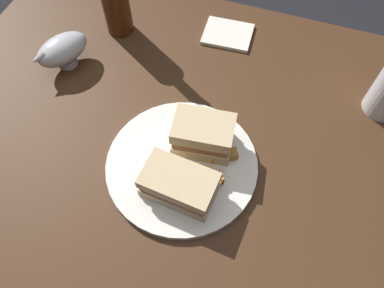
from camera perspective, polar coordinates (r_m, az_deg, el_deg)
name	(u,v)px	position (r m, az deg, el deg)	size (l,w,h in m)	color
ground_plane	(197,243)	(1.39, 0.80, -15.15)	(6.00, 6.00, 0.00)	black
dining_table	(199,207)	(1.04, 1.05, -9.73)	(1.15, 0.81, 0.73)	#422816
plate	(182,165)	(0.67, -1.59, -3.25)	(0.28, 0.28, 0.01)	silver
sandwich_half_left	(179,185)	(0.62, -1.96, -6.32)	(0.13, 0.08, 0.05)	#CCB284
sandwich_half_right	(203,135)	(0.66, 1.76, 1.40)	(0.11, 0.08, 0.07)	#CCB284
potato_wedge_front	(207,182)	(0.64, 2.38, -5.95)	(0.06, 0.02, 0.02)	#AD702D
potato_wedge_middle	(224,155)	(0.67, 4.96, -1.78)	(0.05, 0.02, 0.02)	#B77F33
potato_wedge_back	(196,173)	(0.65, 0.65, -4.59)	(0.05, 0.02, 0.02)	gold
gravy_boat	(62,50)	(0.84, -19.57, 13.60)	(0.11, 0.13, 0.07)	#B7B7BC
napkin	(228,34)	(0.89, 5.57, 16.64)	(0.11, 0.09, 0.01)	silver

